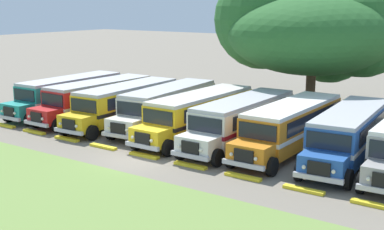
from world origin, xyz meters
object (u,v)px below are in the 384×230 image
(parked_bus_slot_5, at_px, (242,119))
(parked_bus_slot_7, at_px, (350,132))
(parked_bus_slot_1, at_px, (97,97))
(parked_bus_slot_6, at_px, (291,125))
(parked_bus_slot_0, at_px, (69,93))
(parked_bus_slot_3, at_px, (167,105))
(broad_shade_tree, at_px, (314,31))
(parked_bus_slot_4, at_px, (199,113))
(parked_bus_slot_2, at_px, (126,102))

(parked_bus_slot_5, xyz_separation_m, parked_bus_slot_7, (6.59, 0.48, 0.00))
(parked_bus_slot_1, xyz_separation_m, parked_bus_slot_6, (15.94, 0.08, 0.00))
(parked_bus_slot_6, distance_m, parked_bus_slot_7, 3.44)
(parked_bus_slot_0, relative_size, parked_bus_slot_6, 1.00)
(parked_bus_slot_3, bearing_deg, parked_bus_slot_0, -91.09)
(broad_shade_tree, bearing_deg, parked_bus_slot_6, -73.43)
(parked_bus_slot_0, xyz_separation_m, parked_bus_slot_4, (12.79, -0.26, 0.00))
(parked_bus_slot_0, relative_size, broad_shade_tree, 0.74)
(parked_bus_slot_2, xyz_separation_m, parked_bus_slot_6, (12.86, 0.31, 0.00))
(parked_bus_slot_0, relative_size, parked_bus_slot_1, 1.00)
(broad_shade_tree, bearing_deg, parked_bus_slot_2, -129.65)
(parked_bus_slot_2, bearing_deg, parked_bus_slot_1, -97.38)
(parked_bus_slot_3, distance_m, parked_bus_slot_6, 9.80)
(parked_bus_slot_0, distance_m, parked_bus_slot_5, 16.07)
(parked_bus_slot_0, bearing_deg, parked_bus_slot_2, 86.09)
(parked_bus_slot_2, bearing_deg, parked_bus_slot_4, 87.21)
(parked_bus_slot_1, height_order, parked_bus_slot_5, same)
(parked_bus_slot_2, xyz_separation_m, parked_bus_slot_5, (9.70, 0.02, 0.00))
(parked_bus_slot_3, bearing_deg, parked_bus_slot_7, 82.57)
(parked_bus_slot_0, xyz_separation_m, parked_bus_slot_1, (3.28, -0.06, 0.00))
(parked_bus_slot_0, relative_size, parked_bus_slot_7, 0.99)
(parked_bus_slot_2, distance_m, broad_shade_tree, 15.73)
(parked_bus_slot_0, distance_m, parked_bus_slot_7, 22.66)
(parked_bus_slot_7, bearing_deg, parked_bus_slot_1, -93.77)
(parked_bus_slot_5, height_order, parked_bus_slot_7, same)
(parked_bus_slot_4, height_order, parked_bus_slot_7, same)
(parked_bus_slot_0, xyz_separation_m, broad_shade_tree, (15.89, 11.20, 4.93))
(parked_bus_slot_2, bearing_deg, broad_shade_tree, 137.26)
(parked_bus_slot_4, distance_m, parked_bus_slot_7, 9.87)
(parked_bus_slot_2, bearing_deg, parked_bus_slot_3, 104.69)
(parked_bus_slot_2, relative_size, parked_bus_slot_5, 1.01)
(parked_bus_slot_3, height_order, parked_bus_slot_4, same)
(parked_bus_slot_0, distance_m, parked_bus_slot_6, 19.22)
(parked_bus_slot_7, height_order, broad_shade_tree, broad_shade_tree)
(parked_bus_slot_4, distance_m, broad_shade_tree, 12.86)
(parked_bus_slot_0, xyz_separation_m, parked_bus_slot_7, (22.66, 0.20, 0.00))
(parked_bus_slot_0, relative_size, parked_bus_slot_2, 1.00)
(parked_bus_slot_6, bearing_deg, parked_bus_slot_2, -88.77)
(parked_bus_slot_1, relative_size, parked_bus_slot_4, 1.00)
(parked_bus_slot_7, bearing_deg, parked_bus_slot_4, -91.87)
(parked_bus_slot_0, height_order, parked_bus_slot_2, same)
(parked_bus_slot_7, bearing_deg, parked_bus_slot_0, -94.05)
(parked_bus_slot_3, distance_m, parked_bus_slot_5, 6.69)
(parked_bus_slot_1, height_order, parked_bus_slot_7, same)
(parked_bus_slot_4, relative_size, parked_bus_slot_6, 1.00)
(parked_bus_slot_5, height_order, parked_bus_slot_6, same)
(parked_bus_slot_6, bearing_deg, parked_bus_slot_1, -89.87)
(parked_bus_slot_3, height_order, parked_bus_slot_5, same)
(parked_bus_slot_2, height_order, broad_shade_tree, broad_shade_tree)
(parked_bus_slot_2, distance_m, parked_bus_slot_5, 9.70)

